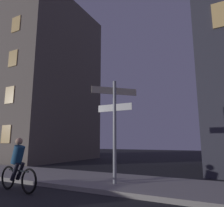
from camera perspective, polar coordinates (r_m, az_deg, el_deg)
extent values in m
cube|color=#9E9991|center=(8.42, -5.06, -20.01)|extent=(40.00, 3.04, 0.14)
cylinder|color=gray|center=(7.15, 0.72, -7.33)|extent=(0.12, 0.12, 3.45)
cube|color=beige|center=(7.36, 0.69, 3.41)|extent=(1.18, 1.18, 0.24)
cube|color=white|center=(7.24, 0.70, -1.13)|extent=(1.29, 0.03, 0.24)
torus|color=black|center=(6.94, -21.67, -18.99)|extent=(0.72, 0.13, 0.72)
torus|color=black|center=(7.86, -26.42, -17.56)|extent=(0.72, 0.13, 0.72)
cylinder|color=black|center=(7.36, -24.05, -16.32)|extent=(1.00, 0.15, 0.04)
cylinder|color=navy|center=(7.40, -24.19, -12.57)|extent=(0.48, 0.37, 0.61)
sphere|color=tan|center=(7.39, -23.95, -9.37)|extent=(0.22, 0.22, 0.22)
cylinder|color=black|center=(7.45, -23.67, -16.50)|extent=(0.35, 0.15, 0.55)
cylinder|color=black|center=(7.36, -24.90, -16.50)|extent=(0.35, 0.15, 0.55)
cube|color=#6B6056|center=(22.48, -23.52, 4.29)|extent=(13.17, 8.38, 13.70)
cube|color=#F2C672|center=(15.79, -26.84, -7.43)|extent=(0.90, 0.06, 1.20)
cube|color=#F2C672|center=(16.11, -26.06, 2.10)|extent=(0.90, 0.06, 1.20)
cube|color=#F2C672|center=(16.84, -25.33, 11.03)|extent=(0.90, 0.06, 1.20)
cube|color=#F2C672|center=(17.95, -24.62, 19.03)|extent=(0.90, 0.06, 1.20)
cube|color=#F2C672|center=(11.22, 27.94, 20.71)|extent=(0.90, 0.06, 1.20)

